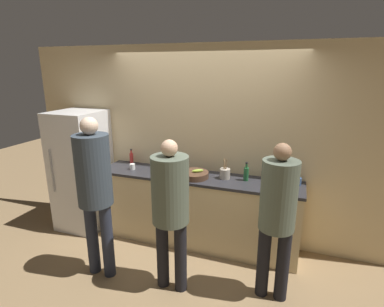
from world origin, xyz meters
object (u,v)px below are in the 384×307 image
Objects in this scene: person_left at (95,184)px; fruit_bowl at (194,175)px; person_center at (170,203)px; refrigerator at (82,170)px; person_right at (277,210)px; utensil_crock at (225,173)px; bottle_green at (246,173)px; bottle_amber at (276,180)px; bottle_red at (131,158)px; cup_white at (132,167)px; cup_blue at (297,181)px.

person_left is 4.97× the size of fruit_bowl.
person_center reaches higher than fruit_bowl.
person_left reaches higher than fruit_bowl.
refrigerator is 2.87m from person_right.
bottle_green is (0.26, 0.02, 0.02)m from utensil_crock.
person_center and person_right have the same top height.
bottle_red is at bearing 172.53° from bottle_amber.
cup_white is at bearing 161.56° from person_right.
person_left reaches higher than bottle_amber.
bottle_green is 1.54m from cup_white.
bottle_amber is at bearing 96.08° from person_right.
person_right is at bearing -22.82° from bottle_red.
person_left is at bearing -144.53° from bottle_green.
refrigerator is 0.84m from cup_white.
fruit_bowl is at bearing 92.89° from person_center.
bottle_green is (0.64, 0.11, 0.05)m from fruit_bowl.
person_left is 22.97× the size of cup_white.
utensil_crock reaches higher than fruit_bowl.
cup_white is at bearing 137.27° from person_center.
bottle_green reaches higher than cup_blue.
refrigerator is 6.72× the size of bottle_amber.
person_right is at bearing -83.92° from bottle_amber.
person_right is (1.02, 0.22, -0.02)m from person_center.
bottle_amber is at bearing -1.10° from fruit_bowl.
refrigerator is 0.75m from bottle_red.
cup_blue is (0.17, 0.82, 0.02)m from person_right.
fruit_bowl is at bearing -171.89° from cup_blue.
refrigerator is at bearing 167.47° from person_right.
bottle_amber reaches higher than bottle_red.
bottle_green is 1.10× the size of bottle_red.
person_left is 1.90m from person_right.
bottle_red is (-2.12, 0.89, 0.06)m from person_right.
utensil_crock is at bearing 3.56° from cup_white.
person_center is at bearing -25.32° from refrigerator.
cup_white is at bearing -176.44° from utensil_crock.
cup_white is (0.83, 0.04, 0.14)m from refrigerator.
refrigerator is at bearing -176.20° from cup_blue.
person_left is at bearing -139.55° from utensil_crock.
fruit_bowl is at bearing 48.48° from person_left.
bottle_red is at bearing 166.64° from fruit_bowl.
bottle_amber is (2.73, 0.00, 0.20)m from refrigerator.
refrigerator is 1.05× the size of person_center.
person_left reaches higher than person_center.
refrigerator is 1.73m from fruit_bowl.
utensil_crock is (-0.69, 0.74, 0.04)m from person_right.
bottle_amber is at bearing -10.21° from utensil_crock.
utensil_crock is at bearing 169.79° from bottle_amber.
bottle_red is (0.67, 0.27, 0.18)m from refrigerator.
bottle_amber is (1.81, 0.90, -0.05)m from person_left.
fruit_bowl is 1.25m from cup_blue.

